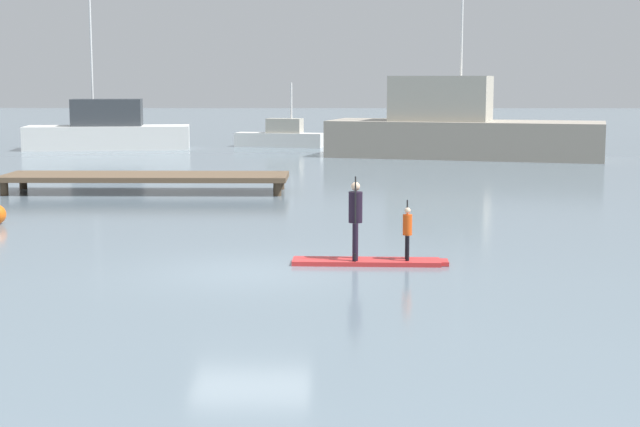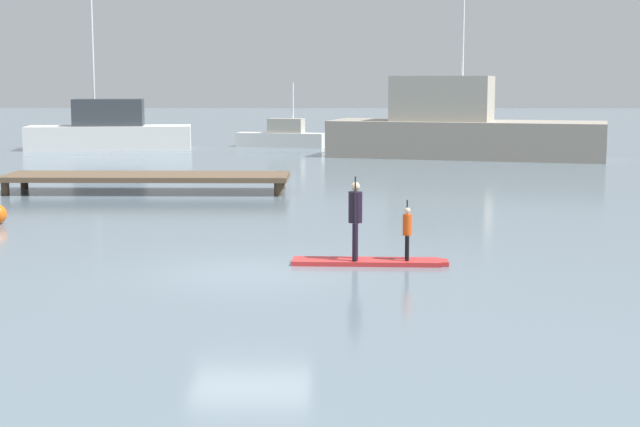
% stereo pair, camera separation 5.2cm
% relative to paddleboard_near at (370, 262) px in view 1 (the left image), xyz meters
% --- Properties ---
extents(ground_plane, '(240.00, 240.00, 0.00)m').
position_rel_paddleboard_near_xyz_m(ground_plane, '(-2.52, -0.96, -0.05)').
color(ground_plane, slate).
extents(paddleboard_near, '(3.40, 0.79, 0.10)m').
position_rel_paddleboard_near_xyz_m(paddleboard_near, '(0.00, 0.00, 0.00)').
color(paddleboard_near, red).
rests_on(paddleboard_near, ground).
extents(paddler_adult, '(0.31, 0.53, 1.83)m').
position_rel_paddleboard_near_xyz_m(paddler_adult, '(-0.32, 0.00, 1.02)').
color(paddler_adult, black).
rests_on(paddler_adult, paddleboard_near).
extents(paddler_child_solo, '(0.21, 0.40, 1.29)m').
position_rel_paddleboard_near_xyz_m(paddler_child_solo, '(0.81, -0.01, 0.69)').
color(paddler_child_solo, black).
rests_on(paddler_child_solo, paddleboard_near).
extents(fishing_boat_white_large, '(14.63, 7.95, 11.72)m').
position_rel_paddleboard_near_xyz_m(fishing_boat_white_large, '(5.69, 29.42, 1.43)').
color(fishing_boat_white_large, '#9E9384').
rests_on(fishing_boat_white_large, ground).
extents(fishing_boat_green_midground, '(9.61, 4.01, 8.52)m').
position_rel_paddleboard_near_xyz_m(fishing_boat_green_midground, '(-13.88, 35.02, 1.03)').
color(fishing_boat_green_midground, silver).
rests_on(fishing_boat_green_midground, ground).
extents(motor_boat_small_navy, '(5.48, 2.40, 3.84)m').
position_rel_paddleboard_near_xyz_m(motor_boat_small_navy, '(-3.96, 37.06, 0.59)').
color(motor_boat_small_navy, silver).
rests_on(motor_boat_small_navy, ground).
extents(floating_dock, '(10.09, 2.67, 0.65)m').
position_rel_paddleboard_near_xyz_m(floating_dock, '(-7.48, 13.44, 0.50)').
color(floating_dock, brown).
rests_on(floating_dock, ground).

